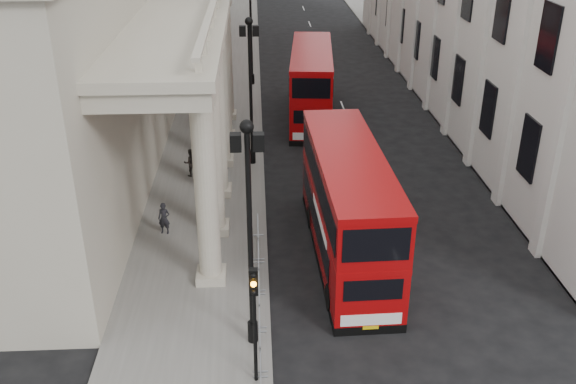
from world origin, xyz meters
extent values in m
cube|color=slate|center=(-3.00, 30.00, 0.06)|extent=(6.00, 140.00, 0.12)
cube|color=slate|center=(13.50, 30.00, 0.06)|extent=(3.00, 140.00, 0.12)
cube|color=slate|center=(-0.05, 30.00, 0.07)|extent=(0.20, 140.00, 0.14)
cube|color=#AAA28F|center=(-10.50, 18.00, 6.00)|extent=(9.00, 28.00, 12.00)
cylinder|color=black|center=(-0.60, 4.00, 0.52)|extent=(0.36, 0.36, 0.80)
cylinder|color=black|center=(-0.60, 4.00, 4.12)|extent=(0.18, 0.18, 8.00)
sphere|color=black|center=(-0.60, 4.00, 8.22)|extent=(0.44, 0.44, 0.44)
cube|color=black|center=(-0.25, 4.00, 7.72)|extent=(0.35, 0.35, 0.55)
cube|color=black|center=(-0.95, 4.00, 7.72)|extent=(0.35, 0.35, 0.55)
cylinder|color=black|center=(-0.60, 20.00, 0.52)|extent=(0.36, 0.36, 0.80)
cylinder|color=black|center=(-0.60, 20.00, 4.12)|extent=(0.18, 0.18, 8.00)
sphere|color=black|center=(-0.60, 20.00, 8.22)|extent=(0.44, 0.44, 0.44)
cube|color=black|center=(-0.25, 20.00, 7.72)|extent=(0.35, 0.35, 0.55)
cube|color=black|center=(-0.95, 20.00, 7.72)|extent=(0.35, 0.35, 0.55)
cylinder|color=black|center=(-0.60, 36.00, 0.52)|extent=(0.36, 0.36, 0.80)
cylinder|color=black|center=(-0.60, 36.00, 4.12)|extent=(0.18, 0.18, 8.00)
cylinder|color=black|center=(-0.50, 2.00, 1.82)|extent=(0.12, 0.12, 3.40)
cube|color=black|center=(-0.50, 2.00, 3.97)|extent=(0.28, 0.22, 0.90)
sphere|color=black|center=(-0.50, 1.87, 4.27)|extent=(0.18, 0.18, 0.18)
sphere|color=orange|center=(-0.50, 1.87, 3.97)|extent=(0.18, 0.18, 0.18)
sphere|color=black|center=(-0.50, 1.87, 3.67)|extent=(0.18, 0.18, 0.18)
cube|color=gray|center=(-0.35, 3.40, 0.67)|extent=(0.50, 2.30, 1.10)
cube|color=gray|center=(-0.35, 5.75, 0.67)|extent=(0.50, 2.30, 1.10)
cube|color=gray|center=(-0.35, 8.10, 0.67)|extent=(0.50, 2.30, 1.10)
cube|color=gray|center=(-0.35, 10.45, 0.67)|extent=(0.50, 2.30, 1.10)
cube|color=#970608|center=(3.49, 9.82, 1.43)|extent=(2.99, 11.23, 2.13)
cube|color=#970608|center=(3.49, 9.82, 3.64)|extent=(2.99, 11.23, 1.86)
cube|color=#970608|center=(3.49, 9.82, 4.70)|extent=(3.03, 11.27, 0.27)
cube|color=black|center=(3.49, 9.82, 0.19)|extent=(3.01, 11.23, 0.37)
cube|color=black|center=(3.49, 9.82, 1.70)|extent=(2.99, 9.11, 1.06)
cube|color=black|center=(3.49, 9.82, 3.75)|extent=(3.03, 10.60, 1.17)
cube|color=white|center=(3.66, 4.25, 0.69)|extent=(2.23, 0.13, 0.48)
cube|color=yellow|center=(3.66, 4.24, 0.34)|extent=(0.59, 0.06, 0.14)
cylinder|color=black|center=(2.41, 5.90, 0.53)|extent=(0.37, 1.07, 1.06)
cylinder|color=black|center=(4.81, 5.98, 0.53)|extent=(0.37, 1.07, 1.06)
cylinder|color=black|center=(2.22, 12.38, 0.53)|extent=(0.37, 1.07, 1.06)
cylinder|color=black|center=(4.62, 12.45, 0.53)|extent=(0.37, 1.07, 1.06)
cube|color=#A70709|center=(3.46, 28.05, 1.41)|extent=(3.57, 11.15, 2.09)
cube|color=#A70709|center=(3.46, 28.05, 3.58)|extent=(3.57, 11.15, 1.83)
cube|color=#A70709|center=(3.46, 28.05, 4.62)|extent=(3.62, 11.20, 0.26)
cube|color=black|center=(3.46, 28.05, 0.18)|extent=(3.59, 11.16, 0.37)
cube|color=black|center=(3.46, 28.05, 1.67)|extent=(3.45, 9.08, 1.04)
cube|color=black|center=(3.46, 28.05, 3.68)|extent=(3.58, 10.54, 1.15)
cube|color=white|center=(2.98, 22.60, 0.68)|extent=(2.19, 0.26, 0.47)
cube|color=yellow|center=(2.98, 22.59, 0.33)|extent=(0.58, 0.09, 0.14)
cylinder|color=black|center=(1.95, 24.36, 0.52)|extent=(0.43, 1.07, 1.04)
cylinder|color=black|center=(4.30, 24.15, 0.52)|extent=(0.43, 1.07, 1.04)
cylinder|color=black|center=(2.51, 30.71, 0.52)|extent=(0.43, 1.07, 1.04)
cylinder|color=black|center=(4.87, 30.50, 0.52)|extent=(0.43, 1.07, 1.04)
imported|color=black|center=(-4.66, 11.96, 0.88)|extent=(0.62, 0.47, 1.52)
imported|color=#2A2522|center=(-3.99, 18.37, 0.91)|extent=(0.92, 0.81, 1.58)
imported|color=black|center=(-2.34, 18.06, 0.93)|extent=(0.87, 0.65, 1.62)
camera|label=1|loc=(-0.28, -14.27, 14.93)|focal=40.00mm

